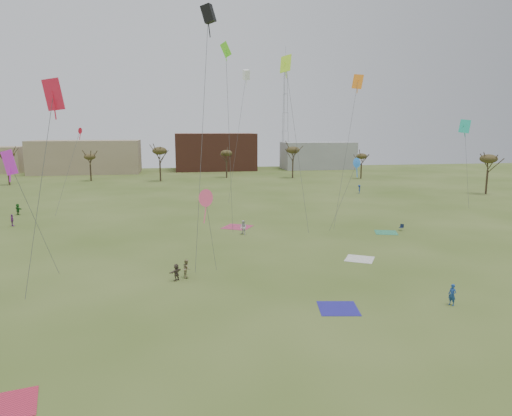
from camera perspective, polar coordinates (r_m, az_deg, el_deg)
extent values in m
plane|color=#3B531A|center=(37.40, 3.23, -11.46)|extent=(260.00, 260.00, 0.00)
imported|color=navy|center=(39.38, 23.13, -9.84)|extent=(0.63, 0.73, 1.69)
imported|color=#978A60|center=(43.18, -8.57, -7.42)|extent=(0.65, 0.83, 1.71)
imported|color=brown|center=(42.51, -9.84, -7.84)|extent=(1.31, 1.38, 1.56)
imported|color=purple|center=(73.17, -27.96, -1.35)|extent=(0.52, 1.04, 1.70)
imported|color=silver|center=(59.59, -1.57, -2.43)|extent=(1.11, 1.15, 1.86)
imported|color=#226823|center=(82.45, -27.40, -0.14)|extent=(1.55, 1.53, 1.78)
imported|color=navy|center=(100.09, 12.65, 2.30)|extent=(1.06, 1.33, 1.81)
cube|color=#C22642|center=(27.71, -28.49, -20.75)|extent=(3.33, 3.33, 0.03)
cube|color=#272297|center=(36.49, 10.14, -12.16)|extent=(3.41, 3.41, 0.03)
cube|color=white|center=(49.95, 12.71, -6.19)|extent=(3.86, 3.86, 0.03)
cube|color=#B5375D|center=(64.29, -2.33, -2.37)|extent=(4.93, 4.93, 0.03)
cube|color=#328A60|center=(63.28, 15.80, -2.94)|extent=(3.58, 3.58, 0.03)
cube|color=#131E36|center=(64.99, 17.54, -2.32)|extent=(0.70, 0.70, 0.04)
cube|color=#131E36|center=(65.15, 17.64, -2.09)|extent=(0.41, 0.48, 0.44)
cube|color=red|center=(38.87, -23.81, 12.74)|extent=(1.19, 1.19, 2.33)
cube|color=red|center=(38.82, -23.73, 11.54)|extent=(0.08, 0.08, 2.10)
cylinder|color=#4C4C51|center=(38.29, -25.26, 1.27)|extent=(2.56, 2.41, 15.20)
cube|color=#6AE628|center=(55.41, -3.76, 18.99)|extent=(0.81, 0.81, 1.59)
cube|color=#6AE628|center=(55.33, -3.76, 18.42)|extent=(0.08, 0.08, 1.43)
cylinder|color=#4C4C51|center=(55.31, -3.31, 7.83)|extent=(0.80, 1.13, 21.53)
cone|color=#E74973|center=(40.79, -6.27, 1.25)|extent=(1.57, 0.11, 1.57)
cube|color=#E74973|center=(40.95, -6.25, -0.13)|extent=(0.08, 0.08, 2.56)
cylinder|color=#4C4C51|center=(41.40, -5.59, -3.28)|extent=(0.90, 0.12, 6.63)
cube|color=orange|center=(62.03, 12.48, 15.04)|extent=(0.92, 0.92, 1.81)
cube|color=orange|center=(61.98, 12.46, 14.46)|extent=(0.08, 0.08, 1.63)
cylinder|color=#4C4C51|center=(60.05, 11.05, 6.40)|extent=(3.55, 2.54, 18.57)
cube|color=black|center=(44.76, -5.92, 22.81)|extent=(0.88, 0.88, 1.51)
cube|color=black|center=(44.57, -5.90, 21.70)|extent=(0.08, 0.08, 2.27)
cylinder|color=#4C4C51|center=(41.70, -6.73, 7.99)|extent=(1.88, 3.77, 22.77)
cone|color=blue|center=(58.97, 12.40, 5.49)|extent=(1.26, 0.09, 1.26)
cube|color=blue|center=(59.03, 12.38, 4.71)|extent=(0.08, 0.08, 2.06)
cylinder|color=#4C4C51|center=(58.62, 10.74, 1.36)|extent=(3.53, 0.41, 8.47)
cube|color=#CA24CF|center=(42.10, -28.24, 4.98)|extent=(0.99, 0.99, 1.95)
cube|color=#CA24CF|center=(42.15, -28.16, 4.05)|extent=(0.08, 0.08, 1.76)
cylinder|color=#4C4C51|center=(43.10, -25.65, -1.43)|extent=(2.77, 1.72, 9.97)
cube|color=#ABE426|center=(59.95, 3.69, 17.41)|extent=(1.12, 1.12, 2.21)
cube|color=#ABE426|center=(59.85, 3.69, 16.68)|extent=(0.08, 0.08, 1.99)
cylinder|color=#4C4C51|center=(57.48, 5.11, 7.42)|extent=(2.07, 4.65, 20.62)
cone|color=red|center=(76.62, -20.97, 8.92)|extent=(0.96, 0.07, 0.96)
cube|color=red|center=(76.62, -20.94, 8.47)|extent=(0.08, 0.08, 1.57)
cylinder|color=#4C4C51|center=(74.76, -22.27, 4.09)|extent=(3.32, 5.09, 12.35)
cube|color=#189276|center=(82.16, 24.43, 9.20)|extent=(1.14, 1.14, 2.25)
cube|color=#189276|center=(82.16, 24.39, 8.66)|extent=(0.08, 0.08, 2.02)
cylinder|color=#4C4C51|center=(81.51, 24.64, 4.60)|extent=(0.31, 2.36, 13.04)
cube|color=white|center=(82.62, -1.22, 16.18)|extent=(0.95, 0.95, 1.63)
cube|color=white|center=(82.52, -1.22, 15.52)|extent=(0.08, 0.08, 2.45)
cylinder|color=#4C4C51|center=(80.48, -2.33, 8.56)|extent=(3.66, 2.87, 21.84)
cylinder|color=#3A2B1E|center=(126.88, -28.30, 3.66)|extent=(0.40, 0.40, 5.10)
ellipsoid|color=#473D1E|center=(126.55, -28.48, 5.87)|extent=(3.57, 3.57, 1.87)
cylinder|color=#3A2B1E|center=(128.33, -19.79, 4.13)|extent=(0.40, 0.40, 4.32)
ellipsoid|color=#473D1E|center=(128.03, -19.90, 5.99)|extent=(3.02, 3.02, 1.58)
cylinder|color=#3A2B1E|center=(122.47, -11.78, 4.51)|extent=(0.40, 0.40, 5.40)
ellipsoid|color=#473D1E|center=(122.11, -11.86, 6.95)|extent=(3.78, 3.78, 1.98)
cylinder|color=#3A2B1E|center=(129.18, -3.66, 4.80)|extent=(0.40, 0.40, 4.68)
ellipsoid|color=#473D1E|center=(128.86, -3.68, 6.81)|extent=(3.28, 3.28, 1.72)
cylinder|color=#3A2B1E|center=(128.46, 4.57, 4.90)|extent=(0.40, 0.40, 5.28)
ellipsoid|color=#473D1E|center=(128.13, 4.60, 7.17)|extent=(3.70, 3.70, 1.94)
cylinder|color=#3A2B1E|center=(129.52, 12.88, 4.48)|extent=(0.40, 0.40, 4.20)
ellipsoid|color=#473D1E|center=(129.23, 12.95, 6.27)|extent=(2.94, 2.94, 1.54)
cylinder|color=#3A2B1E|center=(107.72, 26.66, 2.88)|extent=(0.40, 0.40, 5.04)
ellipsoid|color=#473D1E|center=(107.33, 26.86, 5.46)|extent=(3.53, 3.53, 1.85)
cube|color=#937F60|center=(151.58, -20.27, 5.97)|extent=(32.00, 14.00, 10.00)
cube|color=brown|center=(154.66, -5.11, 6.96)|extent=(26.00, 16.00, 12.00)
cube|color=gray|center=(159.59, 7.66, 6.46)|extent=(24.00, 12.00, 9.00)
cylinder|color=#9EA3A8|center=(163.71, 3.92, 11.69)|extent=(0.16, 0.16, 38.00)
cylinder|color=#9EA3A8|center=(164.15, 3.39, 11.69)|extent=(0.16, 0.16, 38.00)
cylinder|color=#9EA3A8|center=(162.64, 3.52, 11.70)|extent=(0.16, 0.16, 38.00)
cylinder|color=#9EA3A8|center=(165.45, 3.69, 18.80)|extent=(0.10, 0.10, 3.00)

